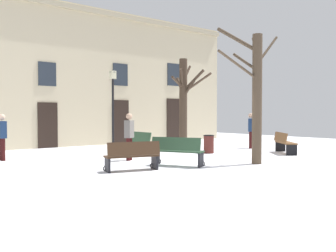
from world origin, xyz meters
name	(u,v)px	position (x,y,z in m)	size (l,w,h in m)	color
ground_plane	(198,162)	(0.00, 0.00, 0.00)	(30.75, 30.75, 0.00)	white
building_facade	(86,75)	(0.00, 8.60, 3.68)	(19.22, 0.60, 7.27)	beige
tree_center	(255,92)	(1.12, -1.56, 2.37)	(2.71, 1.61, 4.69)	#4C3D2D
tree_right_of_center	(184,100)	(3.28, 4.55, 2.36)	(1.69, 2.44, 4.38)	#423326
streetlamp	(113,101)	(-0.29, 5.33, 2.25)	(0.30, 0.30, 3.67)	black
litter_bin	(209,144)	(2.26, 1.77, 0.39)	(0.46, 0.46, 0.77)	#4C1E19
bench_by_litter_bin	(132,156)	(-2.94, -0.36, 0.43)	(1.66, 0.88, 0.86)	#3D2819
bench_far_corner	(177,151)	(-1.25, -0.38, 0.47)	(1.23, 1.68, 0.93)	#2D4C33
bench_near_lamp	(284,142)	(4.72, -0.24, 0.46)	(1.51, 1.67, 0.89)	brown
bench_back_to_back_left	(142,143)	(-0.23, 3.12, 0.47)	(0.51, 1.64, 0.93)	#2D4C33
person_by_shop_door	(251,129)	(5.41, 2.11, 0.94)	(0.44, 0.40, 1.69)	#350F0F
person_strolling	(129,134)	(-1.68, 1.79, 0.93)	(0.44, 0.39, 1.68)	#350F0F
person_near_bench	(2,135)	(-5.24, 4.52, 0.91)	(0.23, 0.38, 1.65)	#350F0F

